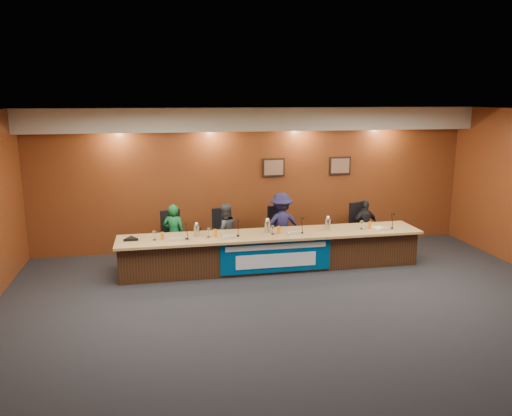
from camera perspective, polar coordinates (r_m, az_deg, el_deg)
The scene contains 40 objects.
floor at distance 8.12m, azimuth 5.64°, elevation -12.34°, with size 10.00×10.00×0.00m, color black.
ceiling at distance 7.38m, azimuth 6.18°, elevation 10.85°, with size 10.00×8.00×0.04m, color silver.
wall_back at distance 11.40m, azimuth 0.01°, elevation 3.37°, with size 10.00×0.04×3.20m, color #672F14.
soffit at distance 11.03m, azimuth 0.27°, elevation 10.12°, with size 10.00×0.50×0.50m, color beige.
dais_body at distance 10.16m, azimuth 1.77°, elevation -5.01°, with size 6.00×0.80×0.70m, color #381F0F.
dais_top at distance 10.01m, azimuth 1.85°, elevation -3.04°, with size 6.10×0.95×0.05m, color tan.
banner at distance 9.77m, azimuth 2.32°, elevation -5.55°, with size 2.20×0.02×0.65m, color navy.
banner_text_upper at distance 9.70m, azimuth 2.35°, elevation -4.45°, with size 2.00×0.01×0.10m, color silver.
banner_text_lower at distance 9.78m, azimuth 2.34°, elevation -6.02°, with size 1.60×0.01×0.28m, color silver.
wall_photo_left at distance 11.42m, azimuth 2.01°, elevation 4.65°, with size 0.52×0.04×0.42m, color black.
wall_photo_right at distance 11.89m, azimuth 9.57°, elevation 4.79°, with size 0.52×0.04×0.42m, color black.
panelist_a at distance 10.53m, azimuth -9.35°, elevation -2.94°, with size 0.46×0.30×1.27m, color #105E29.
panelist_b at distance 10.62m, azimuth -3.59°, elevation -2.75°, with size 0.60×0.47×1.24m, color #434347.
panelist_c at distance 10.82m, azimuth 2.90°, elevation -1.96°, with size 0.92×0.53×1.42m, color #1C193E.
panelist_d at distance 11.46m, azimuth 12.29°, elevation -2.01°, with size 0.69×0.29×1.19m, color black.
office_chair_a at distance 10.67m, azimuth -9.34°, elevation -3.59°, with size 0.48×0.48×0.08m, color black.
office_chair_b at distance 10.75m, azimuth -3.65°, elevation -3.33°, with size 0.48×0.48×0.08m, color black.
office_chair_c at distance 10.97m, azimuth 2.76°, elevation -2.99°, with size 0.48×0.48×0.08m, color black.
office_chair_d at distance 11.58m, azimuth 12.07°, elevation -2.43°, with size 0.48×0.48×0.08m, color black.
nameplate_a at distance 9.54m, azimuth -9.09°, elevation -3.54°, with size 0.24×0.06×0.09m, color white.
microphone_a at distance 9.67m, azimuth -7.90°, elevation -3.50°, with size 0.07×0.07×0.02m, color black.
juice_glass_a at distance 9.69m, azimuth -10.65°, elevation -3.17°, with size 0.06×0.06×0.15m, color orange.
water_glass_a at distance 9.68m, azimuth -11.55°, elevation -3.12°, with size 0.08×0.08×0.18m, color silver.
nameplate_b at distance 9.58m, azimuth -2.96°, elevation -3.33°, with size 0.24×0.06×0.09m, color white.
microphone_b at distance 9.80m, azimuth -2.10°, elevation -3.17°, with size 0.07×0.07×0.02m, color black.
juice_glass_b at distance 9.76m, azimuth -4.61°, elevation -2.88°, with size 0.06×0.06×0.15m, color orange.
water_glass_b at distance 9.74m, azimuth -5.43°, elevation -2.83°, with size 0.08×0.08×0.18m, color silver.
nameplate_c at distance 9.90m, azimuth 4.50°, elevation -2.84°, with size 0.24×0.06×0.09m, color white.
microphone_c at distance 10.05m, azimuth 5.20°, elevation -2.82°, with size 0.07×0.07×0.02m, color black.
juice_glass_c at distance 9.97m, azimuth 2.63°, elevation -2.52°, with size 0.06×0.06×0.15m, color orange.
water_glass_c at distance 9.90m, azimuth 1.91°, elevation -2.53°, with size 0.08×0.08×0.18m, color silver.
nameplate_d at distance 10.48m, azimuth 14.53°, elevation -2.34°, with size 0.24×0.06×0.09m, color white.
microphone_d at distance 10.74m, azimuth 15.17°, elevation -2.22°, with size 0.07×0.07×0.02m, color black.
juice_glass_d at distance 10.60m, azimuth 12.87°, elevation -1.92°, with size 0.06×0.06×0.15m, color orange.
water_glass_d at distance 10.52m, azimuth 11.96°, elevation -1.91°, with size 0.08×0.08×0.18m, color silver.
carafe_left at distance 9.83m, azimuth -6.81°, elevation -2.58°, with size 0.11×0.11×0.23m, color silver.
carafe_mid at distance 10.03m, azimuth 1.30°, elevation -2.15°, with size 0.12×0.12×0.24m, color silver.
carafe_right at distance 10.32m, azimuth 8.19°, elevation -1.86°, with size 0.11×0.11×0.24m, color silver.
speakerphone at distance 9.81m, azimuth -14.09°, elevation -3.45°, with size 0.32×0.32×0.05m, color black.
paper_stack at distance 10.72m, azimuth 13.88°, elevation -2.21°, with size 0.22×0.30×0.01m, color white.
Camera 1 is at (-2.19, -7.05, 3.39)m, focal length 35.00 mm.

